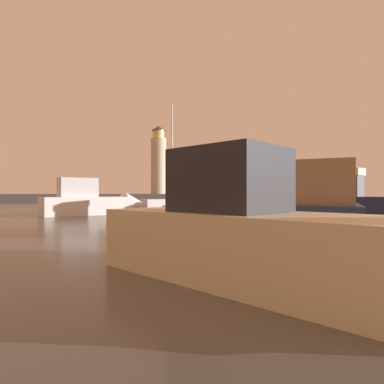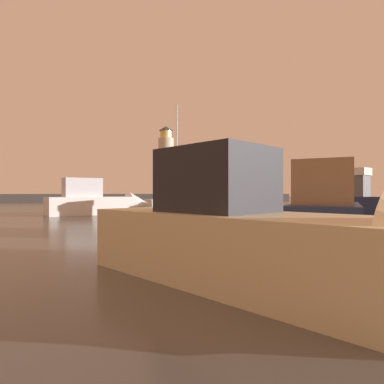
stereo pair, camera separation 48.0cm
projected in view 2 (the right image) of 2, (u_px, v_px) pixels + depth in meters
The scene contains 9 objects.
ground_plane at pixel (152, 209), 37.26m from camera, with size 220.00×220.00×0.00m, color #4C4742.
breakwater at pixel (128, 198), 72.17m from camera, with size 75.15×6.41×1.56m, color #423F3D.
lighthouse at pixel (166, 162), 74.36m from camera, with size 3.42×3.42×15.26m.
motorboat_1 at pixel (187, 207), 23.82m from camera, with size 5.01×4.84×2.73m.
motorboat_2 at pixel (327, 209), 15.70m from camera, with size 7.86×8.57×3.70m.
motorboat_3 at pixel (103, 202), 27.85m from camera, with size 9.03×5.00×3.29m.
motorboat_4 at pixel (379, 202), 25.71m from camera, with size 5.74×9.00×4.08m.
motorboat_5 at pixel (283, 243), 5.95m from camera, with size 6.22×8.51×3.14m.
sailboat_moored at pixel (184, 204), 33.44m from camera, with size 7.95×3.79×10.62m.
Camera 2 is at (-5.39, -0.98, 1.80)m, focal length 30.94 mm.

